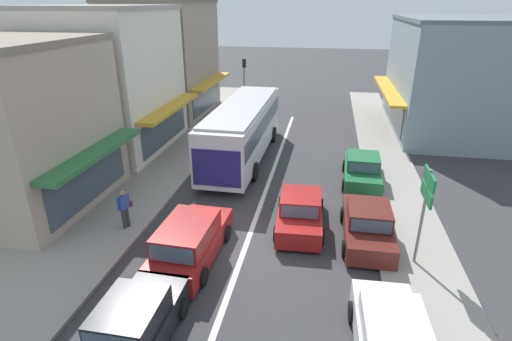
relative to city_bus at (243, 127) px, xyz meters
name	(u,v)px	position (x,y,z in m)	size (l,w,h in m)	color
ground_plane	(248,238)	(1.98, -8.42, -1.88)	(140.00, 140.00, 0.00)	#353538
lane_centre_line	(265,193)	(1.98, -4.42, -1.88)	(0.20, 28.00, 0.01)	silver
sidewalk_left	(149,167)	(-4.82, -2.42, -1.81)	(5.20, 44.00, 0.14)	gray
kerb_right	(394,185)	(8.18, -2.42, -1.82)	(2.80, 44.00, 0.12)	gray
shopfront_corner_near	(15,128)	(-8.19, -7.35, 1.72)	(7.11, 7.04, 7.20)	#B2A38E
shopfront_mid_block	(109,81)	(-8.20, 0.47, 2.27)	(7.60, 7.99, 8.31)	silver
shopfront_far_end	(164,59)	(-8.20, 9.05, 2.44)	(7.63, 8.39, 8.65)	gray
building_right_far	(461,76)	(13.46, 8.16, 1.90)	(9.41, 11.44, 7.57)	#84939E
city_bus	(243,127)	(0.00, 0.00, 0.00)	(2.86, 10.89, 3.23)	silver
hatchback_adjacent_lane_trail	(136,324)	(0.11, -14.05, -1.17)	(1.83, 3.71, 1.54)	black
sedan_adjacent_lane_lead	(300,211)	(3.86, -7.09, -1.22)	(2.04, 4.27, 1.47)	maroon
wagon_queue_gap_filler	(190,241)	(0.24, -10.10, -1.14)	(2.06, 4.56, 1.58)	maroon
parked_hatchback_kerb_front	(390,337)	(6.61, -13.30, -1.17)	(1.92, 3.76, 1.54)	silver
parked_sedan_kerb_second	(367,225)	(6.46, -7.68, -1.22)	(1.93, 4.22, 1.47)	#561E19
parked_sedan_kerb_third	(362,170)	(6.60, -2.20, -1.22)	(1.99, 4.25, 1.47)	#1E6638
traffic_light_downstreet	(244,76)	(-2.27, 11.24, 0.97)	(0.33, 0.24, 4.20)	gray
directional_road_sign	(426,195)	(8.01, -9.01, 0.82)	(0.10, 1.40, 3.60)	gray
pedestrian_with_handbag_near	(124,206)	(-2.94, -8.67, -0.81)	(0.44, 0.64, 1.63)	#333338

